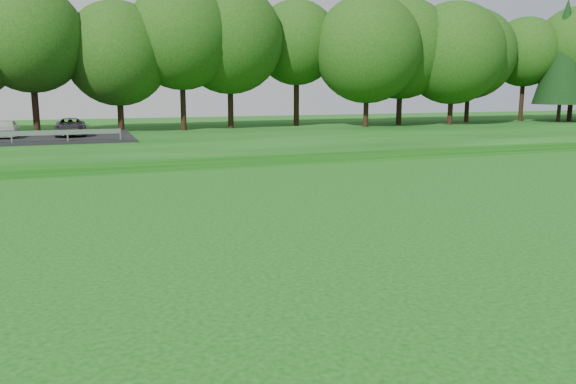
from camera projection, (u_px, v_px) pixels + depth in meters
name	position (u px, v px, depth m)	size (l,w,h in m)	color
berm	(284.00, 135.00, 45.18)	(130.00, 30.00, 0.60)	#0E440D
walking_path	(366.00, 159.00, 32.32)	(130.00, 1.60, 0.04)	gray
treeline	(268.00, 39.00, 47.44)	(104.00, 7.00, 15.00)	#153D0E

